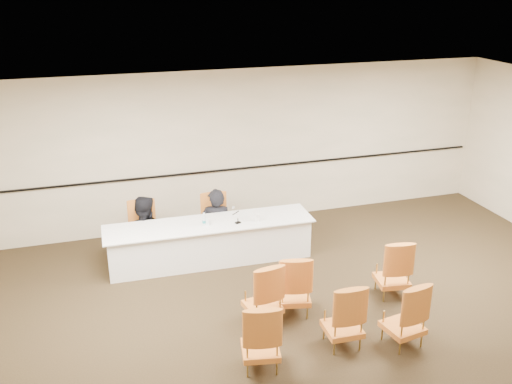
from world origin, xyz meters
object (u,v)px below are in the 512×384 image
aud_chair_front_left (263,292)px  aud_chair_back_left (261,335)px  water_bottle (204,219)px  panelist_main_chair (216,221)px  coffee_cup (257,217)px  panelist_second (144,239)px  aud_chair_back_right (404,313)px  aud_chair_back_mid (343,314)px  panel_table (210,242)px  aud_chair_front_mid (294,284)px  microphone (238,216)px  panelist_main (217,231)px  panelist_second_chair (144,230)px  drinking_glass (208,222)px  aud_chair_front_right (393,267)px

aud_chair_front_left → aud_chair_back_left: size_ratio=1.00×
water_bottle → panelist_main_chair: bearing=59.8°
coffee_cup → water_bottle: bearing=173.0°
panelist_second → aud_chair_back_right: (2.93, -3.61, 0.18)m
panelist_second → aud_chair_back_mid: 4.03m
panel_table → panelist_main_chair: size_ratio=3.69×
coffee_cup → aud_chair_front_mid: (-0.01, -1.77, -0.29)m
coffee_cup → aud_chair_back_right: (1.10, -2.89, -0.29)m
microphone → coffee_cup: 0.35m
panelist_main_chair → aud_chair_back_left: (-0.28, -3.48, 0.00)m
aud_chair_front_mid → microphone: bearing=114.1°
panel_table → microphone: microphone is taller
panel_table → aud_chair_front_mid: bearing=-66.5°
panelist_main → aud_chair_front_mid: bearing=115.7°
panelist_main_chair → aud_chair_front_mid: size_ratio=1.00×
panelist_second_chair → aud_chair_back_mid: size_ratio=1.00×
panelist_main_chair → water_bottle: bearing=-118.8°
panelist_main → microphone: panelist_main is taller
panelist_main_chair → water_bottle: 0.75m
coffee_cup → panelist_main_chair: bearing=128.9°
panelist_second_chair → drinking_glass: (0.99, -0.63, 0.28)m
panelist_second_chair → coffee_cup: (1.84, -0.72, 0.29)m
coffee_cup → aud_chair_front_right: (1.59, -1.75, -0.29)m
aud_chair_front_mid → aud_chair_front_right: 1.60m
panelist_main → aud_chair_back_mid: bearing=117.8°
microphone → aud_chair_back_left: size_ratio=0.28×
panel_table → microphone: (0.45, -0.15, 0.48)m
aud_chair_back_left → aud_chair_back_right: same height
aud_chair_back_left → aud_chair_back_mid: 1.17m
panelist_main_chair → microphone: 0.79m
panel_table → water_bottle: bearing=-151.0°
panelist_second_chair → aud_chair_front_right: size_ratio=1.00×
coffee_cup → aud_chair_back_left: size_ratio=0.14×
panelist_main → panelist_second_chair: 1.30m
aud_chair_front_left → aud_chair_back_mid: (0.84, -0.82, 0.00)m
drinking_glass → aud_chair_back_mid: bearing=-67.1°
water_bottle → aud_chair_front_left: (0.38, -1.97, -0.34)m
panel_table → aud_chair_back_right: size_ratio=3.69×
panelist_main_chair → drinking_glass: (-0.29, -0.60, 0.28)m
panel_table → drinking_glass: bearing=-120.4°
panelist_main_chair → aud_chair_back_left: bearing=-93.2°
panelist_main_chair → microphone: size_ratio=3.59×
coffee_cup → aud_chair_front_left: aud_chair_front_left is taller
panel_table → coffee_cup: size_ratio=25.86×
panel_table → panelist_second: 1.18m
drinking_glass → coffee_cup: coffee_cup is taller
water_bottle → panelist_second: bearing=147.1°
panelist_main → aud_chair_front_left: size_ratio=1.71×
panelist_second → aud_chair_front_mid: (1.83, -2.48, 0.18)m
aud_chair_front_left → water_bottle: bearing=92.0°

